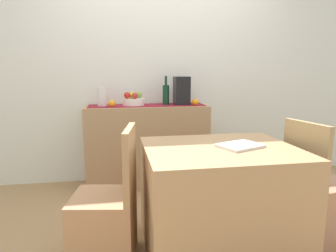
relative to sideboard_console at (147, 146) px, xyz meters
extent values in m
cube|color=#A27D53|center=(0.16, -0.92, -0.45)|extent=(6.40, 6.40, 0.02)
cube|color=silver|center=(0.16, 0.26, 0.91)|extent=(6.40, 0.06, 2.70)
cube|color=tan|center=(0.00, 0.00, 0.00)|extent=(1.31, 0.42, 0.89)
cube|color=maroon|center=(0.00, 0.00, 0.45)|extent=(1.23, 0.32, 0.01)
cylinder|color=white|center=(-0.14, 0.00, 0.49)|extent=(0.23, 0.23, 0.07)
sphere|color=red|center=(-0.21, -0.02, 0.56)|extent=(0.07, 0.07, 0.07)
sphere|color=#88A241|center=(-0.08, 0.04, 0.56)|extent=(0.07, 0.07, 0.07)
sphere|color=#AA3428|center=(-0.13, -0.07, 0.56)|extent=(0.07, 0.07, 0.07)
sphere|color=gold|center=(-0.16, 0.02, 0.56)|extent=(0.07, 0.07, 0.07)
cylinder|color=#123622|center=(0.21, 0.00, 0.55)|extent=(0.07, 0.07, 0.22)
cylinder|color=#123622|center=(0.21, 0.00, 0.71)|extent=(0.03, 0.03, 0.10)
cube|color=black|center=(0.38, 0.00, 0.60)|extent=(0.16, 0.18, 0.31)
cylinder|color=silver|center=(-0.47, 0.00, 0.54)|extent=(0.10, 0.10, 0.20)
sphere|color=orange|center=(-0.37, -0.10, 0.48)|extent=(0.07, 0.07, 0.07)
sphere|color=orange|center=(0.51, -0.10, 0.48)|extent=(0.07, 0.07, 0.07)
cube|color=tan|center=(0.36, -1.33, -0.07)|extent=(1.02, 0.84, 0.74)
cube|color=white|center=(0.49, -1.34, 0.31)|extent=(0.34, 0.30, 0.02)
cube|color=tan|center=(-0.43, -1.33, -0.22)|extent=(0.46, 0.46, 0.45)
cube|color=tan|center=(-0.25, -1.36, 0.23)|extent=(0.10, 0.40, 0.45)
cube|color=tan|center=(1.15, -1.33, -0.22)|extent=(0.47, 0.47, 0.45)
cube|color=tan|center=(0.98, -1.36, 0.23)|extent=(0.11, 0.40, 0.45)
camera|label=1|loc=(-0.33, -3.20, 0.79)|focal=31.98mm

